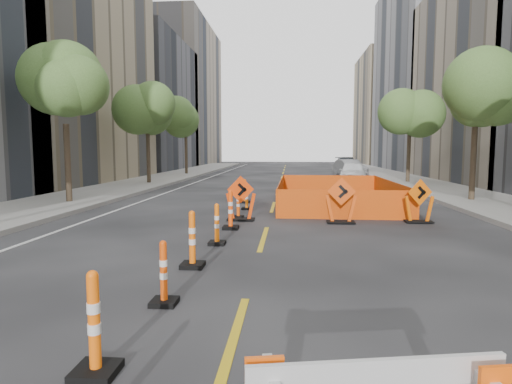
# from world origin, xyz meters

# --- Properties ---
(ground_plane) EXTENTS (140.00, 140.00, 0.00)m
(ground_plane) POSITION_xyz_m (0.00, 0.00, 0.00)
(ground_plane) COLOR black
(sidewalk_left) EXTENTS (4.00, 90.00, 0.15)m
(sidewalk_left) POSITION_xyz_m (-9.00, 12.00, 0.07)
(sidewalk_left) COLOR gray
(sidewalk_left) RESTS_ON ground
(sidewalk_right) EXTENTS (4.00, 90.00, 0.15)m
(sidewalk_right) POSITION_xyz_m (9.00, 12.00, 0.07)
(sidewalk_right) COLOR gray
(sidewalk_right) RESTS_ON ground
(bld_left_d) EXTENTS (12.00, 16.00, 14.00)m
(bld_left_d) POSITION_xyz_m (-17.00, 39.20, 7.00)
(bld_left_d) COLOR #4C4C51
(bld_left_d) RESTS_ON ground
(bld_left_e) EXTENTS (12.00, 20.00, 20.00)m
(bld_left_e) POSITION_xyz_m (-17.00, 55.60, 10.00)
(bld_left_e) COLOR gray
(bld_left_e) RESTS_ON ground
(bld_right_d) EXTENTS (12.00, 18.00, 20.00)m
(bld_right_d) POSITION_xyz_m (17.00, 40.20, 10.00)
(bld_right_d) COLOR gray
(bld_right_d) RESTS_ON ground
(bld_right_e) EXTENTS (12.00, 14.00, 16.00)m
(bld_right_e) POSITION_xyz_m (17.00, 58.60, 8.00)
(bld_right_e) COLOR tan
(bld_right_e) RESTS_ON ground
(tree_l_b) EXTENTS (2.80, 2.80, 5.95)m
(tree_l_b) POSITION_xyz_m (-8.40, 10.00, 4.53)
(tree_l_b) COLOR #382B1E
(tree_l_b) RESTS_ON ground
(tree_l_c) EXTENTS (2.80, 2.80, 5.95)m
(tree_l_c) POSITION_xyz_m (-8.40, 20.00, 4.53)
(tree_l_c) COLOR #382B1E
(tree_l_c) RESTS_ON ground
(tree_l_d) EXTENTS (2.80, 2.80, 5.95)m
(tree_l_d) POSITION_xyz_m (-8.40, 30.00, 4.53)
(tree_l_d) COLOR #382B1E
(tree_l_d) RESTS_ON ground
(tree_r_b) EXTENTS (2.80, 2.80, 5.95)m
(tree_r_b) POSITION_xyz_m (8.40, 12.00, 4.53)
(tree_r_b) COLOR #382B1E
(tree_r_b) RESTS_ON ground
(tree_r_c) EXTENTS (2.80, 2.80, 5.95)m
(tree_r_c) POSITION_xyz_m (8.40, 22.00, 4.53)
(tree_r_c) COLOR #382B1E
(tree_r_c) RESTS_ON ground
(channelizer_1) EXTENTS (0.43, 0.43, 1.10)m
(channelizer_1) POSITION_xyz_m (-1.29, -2.81, 0.55)
(channelizer_1) COLOR #FF630A
(channelizer_1) RESTS_ON ground
(channelizer_2) EXTENTS (0.38, 0.38, 0.97)m
(channelizer_2) POSITION_xyz_m (-1.18, -0.81, 0.48)
(channelizer_2) COLOR #E44509
(channelizer_2) RESTS_ON ground
(channelizer_3) EXTENTS (0.44, 0.44, 1.11)m
(channelizer_3) POSITION_xyz_m (-1.21, 1.19, 0.56)
(channelizer_3) COLOR #F6600A
(channelizer_3) RESTS_ON ground
(channelizer_4) EXTENTS (0.39, 0.39, 1.00)m
(channelizer_4) POSITION_xyz_m (-1.07, 3.20, 0.50)
(channelizer_4) COLOR #FF670A
(channelizer_4) RESTS_ON ground
(channelizer_5) EXTENTS (0.44, 0.44, 1.13)m
(channelizer_5) POSITION_xyz_m (-1.02, 5.20, 0.56)
(channelizer_5) COLOR #FF480A
(channelizer_5) RESTS_ON ground
(channelizer_6) EXTENTS (0.37, 0.37, 0.94)m
(channelizer_6) POSITION_xyz_m (-1.05, 7.20, 0.47)
(channelizer_6) COLOR #FC560A
(channelizer_6) RESTS_ON ground
(channelizer_7) EXTENTS (0.38, 0.38, 0.98)m
(channelizer_7) POSITION_xyz_m (-0.97, 9.20, 0.49)
(channelizer_7) COLOR orange
(channelizer_7) RESTS_ON ground
(channelizer_8) EXTENTS (0.40, 0.40, 1.02)m
(channelizer_8) POSITION_xyz_m (-1.25, 11.21, 0.51)
(channelizer_8) COLOR #D64D09
(channelizer_8) RESTS_ON ground
(chevron_sign_left) EXTENTS (1.09, 0.84, 1.44)m
(chevron_sign_left) POSITION_xyz_m (-0.90, 6.69, 0.72)
(chevron_sign_left) COLOR #F2400A
(chevron_sign_left) RESTS_ON ground
(chevron_sign_center) EXTENTS (1.00, 0.67, 1.42)m
(chevron_sign_center) POSITION_xyz_m (2.24, 6.41, 0.71)
(chevron_sign_center) COLOR #DD4409
(chevron_sign_center) RESTS_ON ground
(chevron_sign_right) EXTENTS (1.04, 0.80, 1.37)m
(chevron_sign_right) POSITION_xyz_m (4.67, 6.70, 0.69)
(chevron_sign_right) COLOR #E65D09
(chevron_sign_right) RESTS_ON ground
(safety_fence) EXTENTS (4.65, 7.81, 0.97)m
(safety_fence) POSITION_xyz_m (2.56, 11.05, 0.48)
(safety_fence) COLOR #F94D0D
(safety_fence) RESTS_ON ground
(parked_car_near) EXTENTS (2.29, 4.51, 1.47)m
(parked_car_near) POSITION_xyz_m (4.80, 21.78, 0.74)
(parked_car_near) COLOR white
(parked_car_near) RESTS_ON ground
(parked_car_mid) EXTENTS (2.57, 4.57, 1.43)m
(parked_car_mid) POSITION_xyz_m (5.56, 28.98, 0.71)
(parked_car_mid) COLOR gray
(parked_car_mid) RESTS_ON ground
(parked_car_far) EXTENTS (2.30, 5.29, 1.51)m
(parked_car_far) POSITION_xyz_m (6.04, 34.96, 0.76)
(parked_car_far) COLOR black
(parked_car_far) RESTS_ON ground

